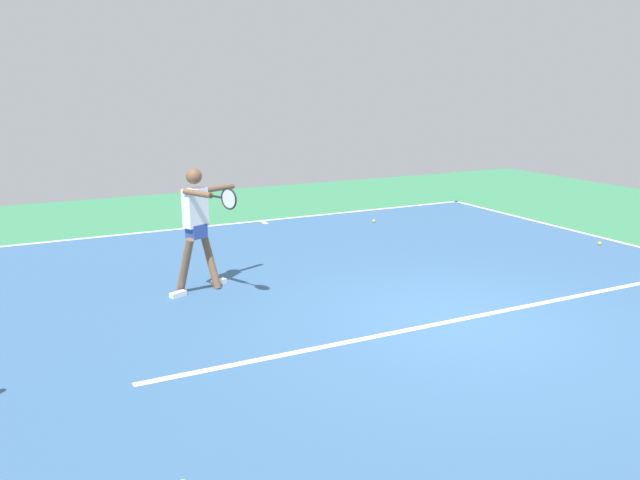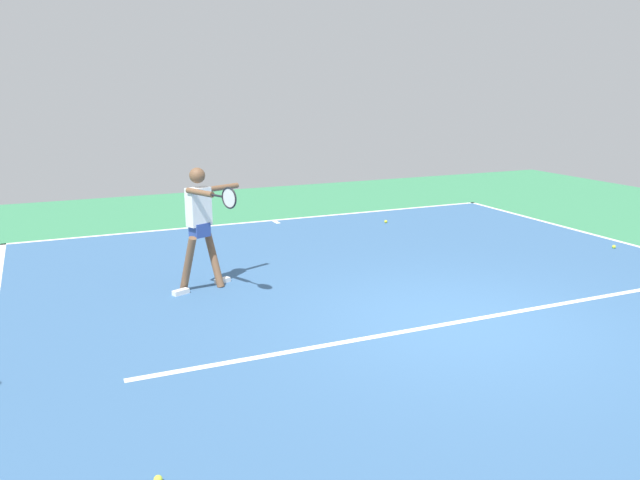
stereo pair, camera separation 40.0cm
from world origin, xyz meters
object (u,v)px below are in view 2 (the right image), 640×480
(tennis_player, at_px, (201,220))
(tennis_ball_near_player, at_px, (614,247))
(tennis_ball_near_service_line, at_px, (386,221))
(tennis_ball_far_corner, at_px, (158,479))

(tennis_player, height_order, tennis_ball_near_player, tennis_player)
(tennis_ball_near_service_line, bearing_deg, tennis_player, 31.94)
(tennis_ball_near_player, distance_m, tennis_ball_far_corner, 9.72)
(tennis_ball_near_service_line, relative_size, tennis_ball_near_player, 1.00)
(tennis_player, height_order, tennis_ball_far_corner, tennis_player)
(tennis_ball_near_service_line, bearing_deg, tennis_ball_near_player, 126.66)
(tennis_ball_near_player, bearing_deg, tennis_player, -5.28)
(tennis_ball_near_player, height_order, tennis_ball_far_corner, same)
(tennis_player, xyz_separation_m, tennis_ball_far_corner, (1.48, 4.53, -1.00))
(tennis_ball_near_service_line, distance_m, tennis_ball_near_player, 4.55)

